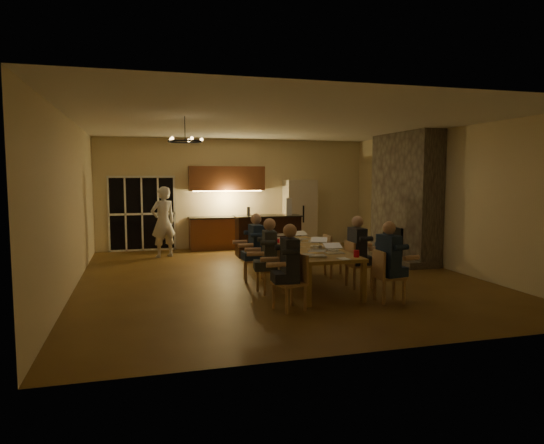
{
  "coord_description": "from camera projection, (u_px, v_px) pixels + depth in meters",
  "views": [
    {
      "loc": [
        -2.78,
        -9.68,
        2.15
      ],
      "look_at": [
        -0.03,
        0.3,
        1.14
      ],
      "focal_mm": 32.0,
      "sensor_mm": 36.0,
      "label": 1
    }
  ],
  "objects": [
    {
      "name": "floor",
      "position": [
        277.0,
        277.0,
        10.24
      ],
      "size": [
        9.0,
        9.0,
        0.0
      ],
      "primitive_type": "plane",
      "color": "brown",
      "rests_on": "ground"
    },
    {
      "name": "back_wall",
      "position": [
        235.0,
        193.0,
        14.42
      ],
      "size": [
        8.0,
        0.04,
        3.2
      ],
      "primitive_type": "cube",
      "color": "beige",
      "rests_on": "ground"
    },
    {
      "name": "left_wall",
      "position": [
        70.0,
        205.0,
        9.02
      ],
      "size": [
        0.04,
        9.0,
        3.2
      ],
      "primitive_type": "cube",
      "color": "beige",
      "rests_on": "ground"
    },
    {
      "name": "right_wall",
      "position": [
        445.0,
        199.0,
        11.14
      ],
      "size": [
        0.04,
        9.0,
        3.2
      ],
      "primitive_type": "cube",
      "color": "beige",
      "rests_on": "ground"
    },
    {
      "name": "ceiling",
      "position": [
        277.0,
        123.0,
        9.92
      ],
      "size": [
        8.0,
        9.0,
        0.04
      ],
      "primitive_type": "cube",
      "color": "white",
      "rests_on": "back_wall"
    },
    {
      "name": "french_doors",
      "position": [
        142.0,
        214.0,
        13.71
      ],
      "size": [
        1.86,
        0.08,
        2.1
      ],
      "primitive_type": "cube",
      "color": "black",
      "rests_on": "ground"
    },
    {
      "name": "fireplace",
      "position": [
        405.0,
        197.0,
        12.21
      ],
      "size": [
        0.58,
        2.5,
        3.2
      ],
      "primitive_type": "cube",
      "color": "#676051",
      "rests_on": "ground"
    },
    {
      "name": "kitchenette",
      "position": [
        227.0,
        208.0,
        14.07
      ],
      "size": [
        2.24,
        0.68,
        2.4
      ],
      "primitive_type": null,
      "color": "brown",
      "rests_on": "ground"
    },
    {
      "name": "refrigerator",
      "position": [
        300.0,
        213.0,
        14.62
      ],
      "size": [
        0.9,
        0.68,
        2.0
      ],
      "primitive_type": "cube",
      "color": "beige",
      "rests_on": "ground"
    },
    {
      "name": "dining_table",
      "position": [
        306.0,
        266.0,
        9.49
      ],
      "size": [
        1.1,
        3.19,
        0.75
      ],
      "primitive_type": "cube",
      "color": "#A78243",
      "rests_on": "ground"
    },
    {
      "name": "bar_island",
      "position": [
        268.0,
        236.0,
        12.9
      ],
      "size": [
        1.79,
        0.72,
        1.08
      ],
      "primitive_type": "cube",
      "rotation": [
        0.0,
        0.0,
        -0.02
      ],
      "color": "black",
      "rests_on": "ground"
    },
    {
      "name": "chair_left_near",
      "position": [
        289.0,
        283.0,
        7.69
      ],
      "size": [
        0.56,
        0.56,
        0.89
      ],
      "primitive_type": null,
      "rotation": [
        0.0,
        0.0,
        -1.25
      ],
      "color": "tan",
      "rests_on": "ground"
    },
    {
      "name": "chair_left_mid",
      "position": [
        270.0,
        269.0,
        8.82
      ],
      "size": [
        0.49,
        0.49,
        0.89
      ],
      "primitive_type": null,
      "rotation": [
        0.0,
        0.0,
        -1.45
      ],
      "color": "tan",
      "rests_on": "ground"
    },
    {
      "name": "chair_left_far",
      "position": [
        254.0,
        260.0,
        9.78
      ],
      "size": [
        0.5,
        0.5,
        0.89
      ],
      "primitive_type": null,
      "rotation": [
        0.0,
        0.0,
        -1.71
      ],
      "color": "tan",
      "rests_on": "ground"
    },
    {
      "name": "chair_right_near",
      "position": [
        389.0,
        276.0,
        8.17
      ],
      "size": [
        0.46,
        0.46,
        0.89
      ],
      "primitive_type": null,
      "rotation": [
        0.0,
        0.0,
        1.53
      ],
      "color": "tan",
      "rests_on": "ground"
    },
    {
      "name": "chair_right_mid",
      "position": [
        359.0,
        264.0,
        9.26
      ],
      "size": [
        0.44,
        0.44,
        0.89
      ],
      "primitive_type": null,
      "rotation": [
        0.0,
        0.0,
        1.56
      ],
      "color": "tan",
      "rests_on": "ground"
    },
    {
      "name": "chair_right_far",
      "position": [
        336.0,
        256.0,
        10.26
      ],
      "size": [
        0.44,
        0.44,
        0.89
      ],
      "primitive_type": null,
      "rotation": [
        0.0,
        0.0,
        1.56
      ],
      "color": "tan",
      "rests_on": "ground"
    },
    {
      "name": "person_left_near",
      "position": [
        290.0,
        267.0,
        7.71
      ],
      "size": [
        0.63,
        0.63,
        1.38
      ],
      "primitive_type": null,
      "rotation": [
        0.0,
        0.0,
        -1.63
      ],
      "color": "#24262E",
      "rests_on": "ground"
    },
    {
      "name": "person_right_near",
      "position": [
        388.0,
        262.0,
        8.13
      ],
      "size": [
        0.7,
        0.7,
        1.38
      ],
      "primitive_type": null,
      "rotation": [
        0.0,
        0.0,
        1.75
      ],
      "color": "#1D2C49",
      "rests_on": "ground"
    },
    {
      "name": "person_left_mid",
      "position": [
        270.0,
        256.0,
        8.71
      ],
      "size": [
        0.67,
        0.67,
        1.38
      ],
      "primitive_type": null,
      "rotation": [
        0.0,
        0.0,
        -1.7
      ],
      "color": "#31373A",
      "rests_on": "ground"
    },
    {
      "name": "person_right_mid",
      "position": [
        357.0,
        252.0,
        9.2
      ],
      "size": [
        0.6,
        0.6,
        1.38
      ],
      "primitive_type": null,
      "rotation": [
        0.0,
        0.0,
        1.58
      ],
      "color": "#24262E",
      "rests_on": "ground"
    },
    {
      "name": "person_left_far",
      "position": [
        256.0,
        247.0,
        9.78
      ],
      "size": [
        0.62,
        0.62,
        1.38
      ],
      "primitive_type": null,
      "rotation": [
        0.0,
        0.0,
        -1.54
      ],
      "color": "#1D2C49",
      "rests_on": "ground"
    },
    {
      "name": "standing_person",
      "position": [
        163.0,
        222.0,
        12.66
      ],
      "size": [
        0.8,
        0.68,
        1.85
      ],
      "primitive_type": "imported",
      "rotation": [
        0.0,
        0.0,
        3.56
      ],
      "color": "silver",
      "rests_on": "ground"
    },
    {
      "name": "chandelier",
      "position": [
        185.0,
        141.0,
        8.72
      ],
      "size": [
        0.62,
        0.62,
        0.03
      ],
      "primitive_type": "torus",
      "color": "black",
      "rests_on": "ceiling"
    },
    {
      "name": "laptop_a",
      "position": [
        316.0,
        250.0,
        8.34
      ],
      "size": [
        0.35,
        0.31,
        0.23
      ],
      "primitive_type": null,
      "rotation": [
        0.0,
        0.0,
        3.03
      ],
      "color": "silver",
      "rests_on": "dining_table"
    },
    {
      "name": "laptop_b",
      "position": [
        335.0,
        247.0,
        8.67
      ],
      "size": [
        0.34,
        0.3,
        0.23
      ],
      "primitive_type": null,
      "rotation": [
        0.0,
        0.0,
        -0.06
      ],
      "color": "silver",
      "rests_on": "dining_table"
    },
    {
      "name": "laptop_c",
      "position": [
        291.0,
        241.0,
        9.39
      ],
      "size": [
        0.33,
        0.29,
        0.23
      ],
      "primitive_type": null,
      "rotation": [
        0.0,
        0.0,
        3.19
      ],
      "color": "silver",
      "rests_on": "dining_table"
    },
    {
      "name": "laptop_d",
      "position": [
        319.0,
        241.0,
        9.47
      ],
      "size": [
        0.41,
        0.39,
        0.23
      ],
      "primitive_type": null,
      "rotation": [
        0.0,
        0.0,
        -0.42
      ],
      "color": "silver",
      "rests_on": "dining_table"
    },
    {
      "name": "laptop_e",
      "position": [
        278.0,
        235.0,
        10.48
      ],
      "size": [
        0.38,
        0.35,
        0.23
      ],
      "primitive_type": null,
      "rotation": [
        0.0,
        0.0,
        3.39
      ],
      "color": "silver",
      "rests_on": "dining_table"
    },
    {
      "name": "laptop_f",
      "position": [
        301.0,
        234.0,
        10.55
      ],
      "size": [
        0.35,
        0.31,
        0.23
      ],
      "primitive_type": null,
      "rotation": [
        0.0,
        0.0,
        0.1
      ],
      "color": "silver",
      "rests_on": "dining_table"
    },
    {
      "name": "mug_front",
      "position": [
        315.0,
        248.0,
        8.96
      ],
      "size": [
        0.08,
        0.08,
        0.1
      ],
      "primitive_type": "cylinder",
      "color": "white",
      "rests_on": "dining_table"
    },
    {
      "name": "mug_mid",
      "position": [
        298.0,
        240.0,
        10.03
      ],
      "size": [
        0.09,
        0.09,
        0.1
      ],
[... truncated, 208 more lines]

